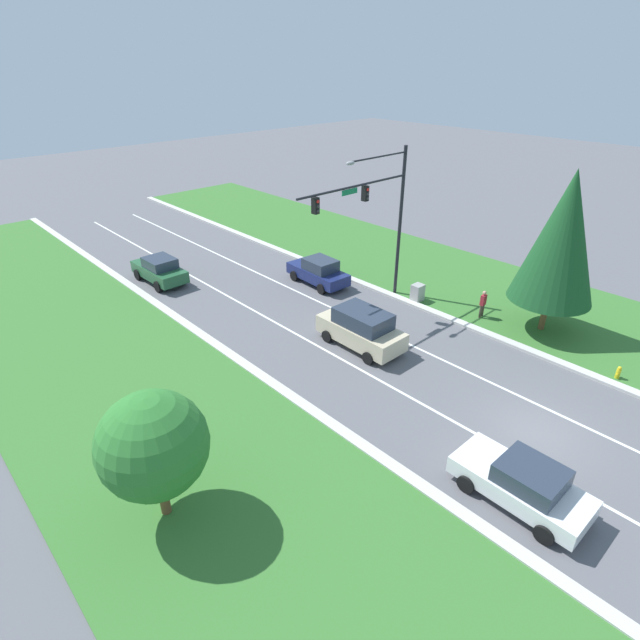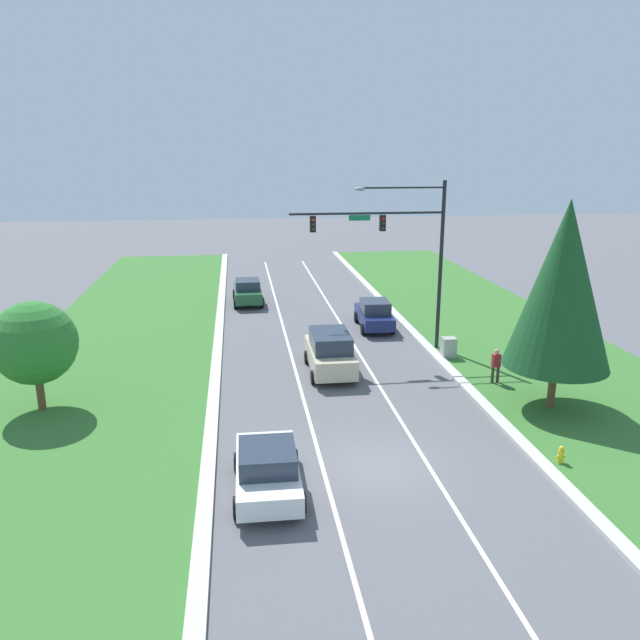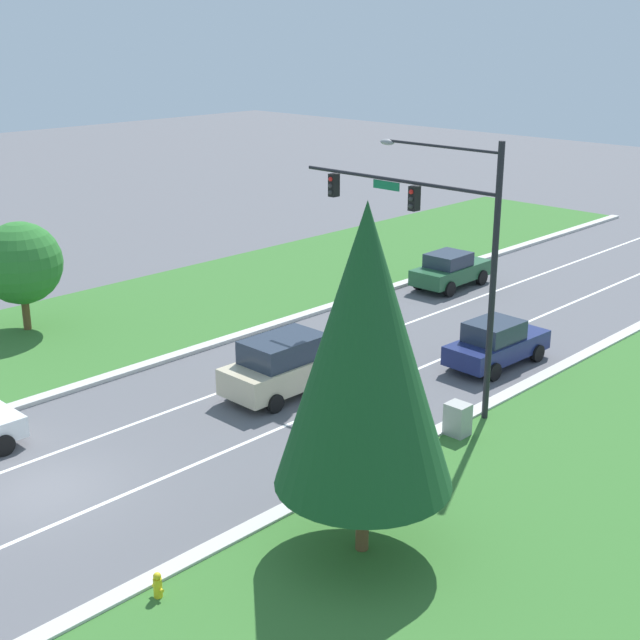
{
  "view_description": "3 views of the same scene",
  "coord_description": "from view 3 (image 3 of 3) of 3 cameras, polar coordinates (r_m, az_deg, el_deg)",
  "views": [
    {
      "loc": [
        -16.77,
        -5.36,
        13.26
      ],
      "look_at": [
        -2.69,
        9.75,
        2.28
      ],
      "focal_mm": 28.0,
      "sensor_mm": 36.0,
      "label": 1
    },
    {
      "loc": [
        -4.42,
        -18.74,
        10.41
      ],
      "look_at": [
        -0.53,
        10.31,
        2.39
      ],
      "focal_mm": 35.0,
      "sensor_mm": 36.0,
      "label": 2
    },
    {
      "loc": [
        20.57,
        -10.36,
        12.19
      ],
      "look_at": [
        0.6,
        10.32,
        2.6
      ],
      "focal_mm": 50.0,
      "sensor_mm": 36.0,
      "label": 3
    }
  ],
  "objects": [
    {
      "name": "lane_stripe_inner_right",
      "position": [
        24.66,
        -15.15,
        -11.89
      ],
      "size": [
        0.14,
        81.0,
        0.01
      ],
      "color": "white",
      "rests_on": "ground_plane"
    },
    {
      "name": "ground_plane",
      "position": [
        26.06,
        -17.25,
        -10.36
      ],
      "size": [
        160.0,
        160.0,
        0.0
      ],
      "primitive_type": "plane",
      "color": "#5B5B60"
    },
    {
      "name": "lane_stripe_inner_left",
      "position": [
        27.5,
        -19.12,
        -8.97
      ],
      "size": [
        0.14,
        81.0,
        0.01
      ],
      "color": "white",
      "rests_on": "ground_plane"
    },
    {
      "name": "champagne_suv",
      "position": [
        30.73,
        -2.23,
        -2.87
      ],
      "size": [
        2.19,
        4.67,
        2.03
      ],
      "rotation": [
        0.0,
        0.0,
        -0.01
      ],
      "color": "beige",
      "rests_on": "ground_plane"
    },
    {
      "name": "oak_near_left_tree",
      "position": [
        38.35,
        -18.61,
        3.47
      ],
      "size": [
        3.39,
        3.39,
        4.62
      ],
      "color": "brown",
      "rests_on": "ground_plane"
    },
    {
      "name": "forest_sedan",
      "position": [
        43.58,
        8.34,
        3.2
      ],
      "size": [
        2.1,
        4.45,
        1.74
      ],
      "rotation": [
        0.0,
        0.0,
        0.02
      ],
      "color": "#235633",
      "rests_on": "ground_plane"
    },
    {
      "name": "curb_strip_right",
      "position": [
        21.84,
        -9.68,
        -15.56
      ],
      "size": [
        0.5,
        90.0,
        0.15
      ],
      "color": "beige",
      "rests_on": "ground_plane"
    },
    {
      "name": "conifer_near_right_tree",
      "position": [
        20.02,
        2.91,
        -1.85
      ],
      "size": [
        4.22,
        4.22,
        8.64
      ],
      "color": "brown",
      "rests_on": "ground_plane"
    },
    {
      "name": "pedestrian",
      "position": [
        24.56,
        5.33,
        -8.92
      ],
      "size": [
        0.4,
        0.25,
        1.69
      ],
      "rotation": [
        0.0,
        0.0,
        3.22
      ],
      "color": "#42382D",
      "rests_on": "ground_plane"
    },
    {
      "name": "navy_sedan",
      "position": [
        33.85,
        11.22,
        -1.47
      ],
      "size": [
        2.12,
        4.52,
        1.76
      ],
      "rotation": [
        0.0,
        0.0,
        -0.04
      ],
      "color": "navy",
      "rests_on": "ground_plane"
    },
    {
      "name": "traffic_signal_mast",
      "position": [
        28.79,
        7.57,
        5.65
      ],
      "size": [
        8.02,
        0.41,
        8.93
      ],
      "color": "black",
      "rests_on": "ground_plane"
    },
    {
      "name": "fire_hydrant",
      "position": [
        20.9,
        -10.34,
        -16.44
      ],
      "size": [
        0.34,
        0.2,
        0.7
      ],
      "color": "gold",
      "rests_on": "ground_plane"
    },
    {
      "name": "utility_cabinet",
      "position": [
        27.99,
        8.79,
        -6.37
      ],
      "size": [
        0.7,
        0.6,
        1.1
      ],
      "color": "#9E9E99",
      "rests_on": "ground_plane"
    }
  ]
}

